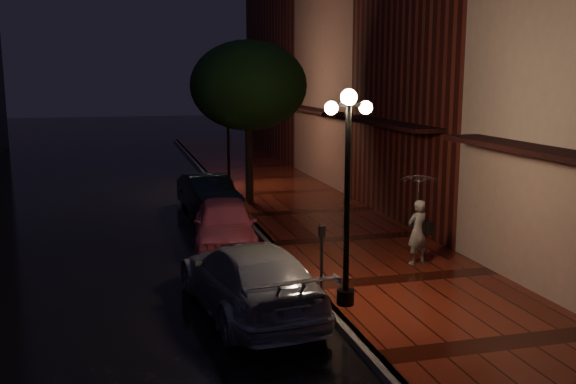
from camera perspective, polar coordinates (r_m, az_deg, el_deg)
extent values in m
plane|color=black|center=(17.74, -1.47, -5.06)|extent=(120.00, 120.00, 0.00)
cube|color=#4B160D|center=(18.35, 5.40, -4.34)|extent=(4.50, 60.00, 0.15)
cube|color=#595451|center=(17.72, -1.47, -4.83)|extent=(0.25, 60.00, 0.15)
cube|color=#511914|center=(21.62, 15.93, 12.05)|extent=(5.00, 8.00, 11.00)
cube|color=#8C5951|center=(28.80, 7.61, 9.84)|extent=(5.00, 8.00, 9.00)
cube|color=#511914|center=(38.24, 1.84, 10.78)|extent=(5.00, 12.00, 10.00)
cylinder|color=black|center=(12.67, 5.27, -1.38)|extent=(0.12, 0.12, 4.00)
cylinder|color=black|center=(13.17, 5.13, -9.28)|extent=(0.36, 0.36, 0.30)
cube|color=black|center=(12.42, 5.42, 7.70)|extent=(0.70, 0.08, 0.08)
sphere|color=#FFE399|center=(12.41, 5.43, 8.39)|extent=(0.32, 0.32, 0.32)
sphere|color=#FFE399|center=(12.30, 3.87, 7.46)|extent=(0.26, 0.26, 0.26)
sphere|color=#FFE399|center=(12.54, 6.93, 7.47)|extent=(0.26, 0.26, 0.26)
cylinder|color=black|center=(26.12, -5.32, 4.68)|extent=(0.12, 0.12, 4.00)
cylinder|color=black|center=(26.37, -5.25, 0.68)|extent=(0.36, 0.36, 0.30)
cube|color=black|center=(26.00, -5.40, 9.07)|extent=(0.70, 0.08, 0.08)
sphere|color=#FFE399|center=(26.00, -5.40, 9.40)|extent=(0.32, 0.32, 0.32)
sphere|color=#FFE399|center=(25.95, -6.17, 8.94)|extent=(0.26, 0.26, 0.26)
sphere|color=#FFE399|center=(26.06, -4.63, 8.97)|extent=(0.26, 0.26, 0.26)
cylinder|color=black|center=(23.28, -3.47, 3.02)|extent=(0.28, 0.28, 3.20)
ellipsoid|color=black|center=(23.09, -3.54, 9.43)|extent=(4.16, 4.16, 3.20)
sphere|color=black|center=(23.84, -2.14, 8.03)|extent=(1.80, 1.80, 1.80)
sphere|color=black|center=(22.31, -4.70, 8.10)|extent=(1.80, 1.80, 1.80)
imported|color=#D3576D|center=(17.58, -5.62, -2.88)|extent=(2.16, 4.31, 1.41)
imported|color=black|center=(22.31, -7.04, -0.19)|extent=(1.92, 4.17, 1.32)
imported|color=#9E9CA4|center=(12.96, -3.45, -7.67)|extent=(2.57, 5.11, 1.42)
imported|color=white|center=(15.96, 11.43, -3.51)|extent=(0.66, 0.51, 1.60)
imported|color=silver|center=(15.75, 11.56, 0.06)|extent=(0.93, 0.95, 0.85)
cylinder|color=black|center=(15.88, 11.48, -2.20)|extent=(0.02, 0.02, 1.28)
cube|color=black|center=(16.01, 12.38, -3.11)|extent=(0.13, 0.30, 0.32)
cylinder|color=black|center=(13.84, 3.00, -6.33)|extent=(0.06, 0.06, 1.19)
cube|color=black|center=(13.66, 3.03, -3.51)|extent=(0.14, 0.11, 0.24)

